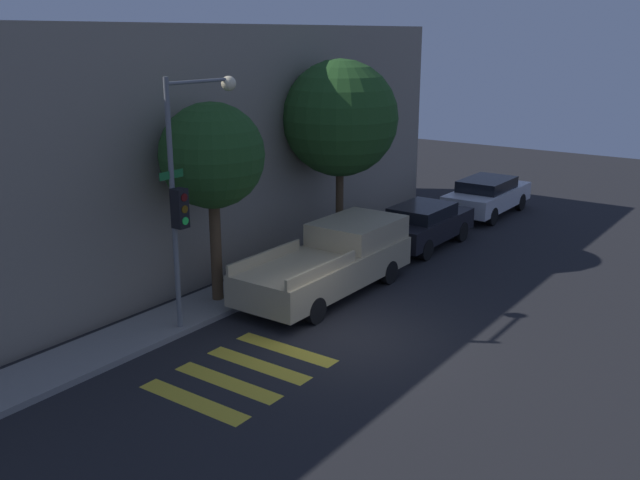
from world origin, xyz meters
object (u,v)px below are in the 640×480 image
object	(u,v)px
traffic_light_pole	(189,175)
tree_near_corner	(212,157)
pickup_truck	(333,260)
sedan_middle	(487,195)
sedan_near_corner	(423,224)
tree_midblock	(340,118)

from	to	relation	value
traffic_light_pole	tree_near_corner	xyz separation A→B (m)	(1.42, 0.63, 0.16)
pickup_truck	tree_near_corner	world-z (taller)	tree_near_corner
traffic_light_pole	sedan_middle	bearing A→B (deg)	-5.01
pickup_truck	sedan_near_corner	distance (m)	5.24
traffic_light_pole	sedan_middle	size ratio (longest dim) A/B	1.28
sedan_near_corner	tree_midblock	xyz separation A→B (m)	(-2.13, 1.90, 3.53)
pickup_truck	tree_midblock	bearing A→B (deg)	31.39
pickup_truck	sedan_near_corner	world-z (taller)	pickup_truck
traffic_light_pole	sedan_middle	world-z (taller)	traffic_light_pole
pickup_truck	tree_midblock	world-z (taller)	tree_midblock
sedan_middle	tree_near_corner	world-z (taller)	tree_near_corner
traffic_light_pole	sedan_near_corner	distance (m)	9.75
tree_near_corner	sedan_near_corner	bearing A→B (deg)	-13.71
traffic_light_pole	tree_midblock	xyz separation A→B (m)	(7.08, 0.63, 0.58)
tree_midblock	sedan_near_corner	bearing A→B (deg)	-41.79
pickup_truck	tree_near_corner	size ratio (longest dim) A/B	1.09
traffic_light_pole	tree_near_corner	bearing A→B (deg)	23.87
pickup_truck	tree_near_corner	bearing A→B (deg)	143.30
sedan_middle	tree_midblock	world-z (taller)	tree_midblock
traffic_light_pole	sedan_near_corner	world-z (taller)	traffic_light_pole
sedan_near_corner	tree_near_corner	bearing A→B (deg)	166.29
sedan_middle	tree_near_corner	xyz separation A→B (m)	(-13.10, 1.90, 3.11)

